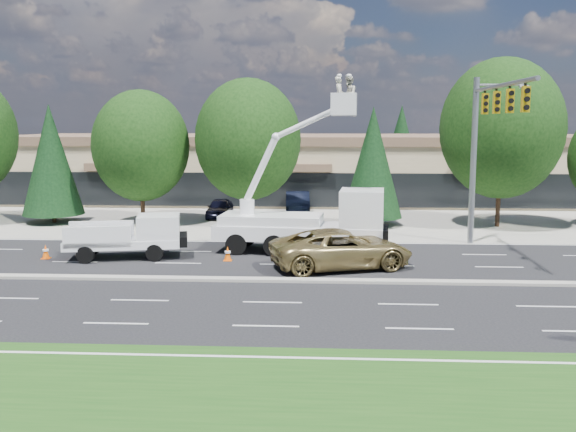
# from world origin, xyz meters

# --- Properties ---
(ground) EXTENTS (140.00, 140.00, 0.00)m
(ground) POSITION_xyz_m (0.00, 0.00, 0.00)
(ground) COLOR black
(ground) RESTS_ON ground
(concrete_apron) EXTENTS (140.00, 22.00, 0.01)m
(concrete_apron) POSITION_xyz_m (0.00, 20.00, 0.01)
(concrete_apron) COLOR gray
(concrete_apron) RESTS_ON ground
(grass_verge) EXTENTS (140.00, 10.00, 0.01)m
(grass_verge) POSITION_xyz_m (0.00, -13.00, 0.01)
(grass_verge) COLOR #194413
(grass_verge) RESTS_ON ground
(road_median) EXTENTS (120.00, 0.55, 0.12)m
(road_median) POSITION_xyz_m (0.00, 0.00, 0.06)
(road_median) COLOR gray
(road_median) RESTS_ON ground
(strip_mall) EXTENTS (50.40, 15.40, 5.50)m
(strip_mall) POSITION_xyz_m (0.00, 29.97, 2.83)
(strip_mall) COLOR tan
(strip_mall) RESTS_ON ground
(tree_front_b) EXTENTS (3.96, 3.96, 7.81)m
(tree_front_b) POSITION_xyz_m (-16.00, 15.00, 4.19)
(tree_front_b) COLOR #332114
(tree_front_b) RESTS_ON ground
(tree_front_c) EXTENTS (6.29, 6.29, 8.72)m
(tree_front_c) POSITION_xyz_m (-10.00, 15.00, 5.10)
(tree_front_c) COLOR #332114
(tree_front_c) RESTS_ON ground
(tree_front_d) EXTENTS (6.80, 6.80, 9.44)m
(tree_front_d) POSITION_xyz_m (-3.00, 15.00, 5.52)
(tree_front_d) COLOR #332114
(tree_front_d) RESTS_ON ground
(tree_front_e) EXTENTS (3.86, 3.86, 7.61)m
(tree_front_e) POSITION_xyz_m (5.00, 15.00, 4.08)
(tree_front_e) COLOR #332114
(tree_front_e) RESTS_ON ground
(tree_front_f) EXTENTS (7.68, 7.68, 10.65)m
(tree_front_f) POSITION_xyz_m (13.00, 15.00, 6.23)
(tree_front_f) COLOR #332114
(tree_front_f) RESTS_ON ground
(tree_back_a) EXTENTS (4.43, 4.43, 8.73)m
(tree_back_a) POSITION_xyz_m (-18.00, 42.00, 4.68)
(tree_back_a) COLOR #332114
(tree_back_a) RESTS_ON ground
(tree_back_b) EXTENTS (5.52, 5.52, 10.88)m
(tree_back_b) POSITION_xyz_m (-4.00, 42.00, 5.83)
(tree_back_b) COLOR #332114
(tree_back_b) RESTS_ON ground
(tree_back_c) EXTENTS (4.26, 4.26, 8.40)m
(tree_back_c) POSITION_xyz_m (10.00, 42.00, 4.51)
(tree_back_c) COLOR #332114
(tree_back_c) RESTS_ON ground
(tree_back_d) EXTENTS (5.56, 5.56, 10.97)m
(tree_back_d) POSITION_xyz_m (22.00, 42.00, 5.88)
(tree_back_d) COLOR #332114
(tree_back_d) RESTS_ON ground
(signal_mast) EXTENTS (2.76, 10.16, 9.00)m
(signal_mast) POSITION_xyz_m (10.03, 7.04, 6.06)
(signal_mast) COLOR gray
(signal_mast) RESTS_ON ground
(utility_pickup) EXTENTS (5.79, 3.08, 2.11)m
(utility_pickup) POSITION_xyz_m (-7.53, 4.28, 0.87)
(utility_pickup) COLOR white
(utility_pickup) RESTS_ON ground
(bucket_truck) EXTENTS (8.79, 3.46, 8.98)m
(bucket_truck) POSITION_xyz_m (1.34, 6.13, 1.92)
(bucket_truck) COLOR white
(bucket_truck) RESTS_ON ground
(traffic_cone_a) EXTENTS (0.40, 0.40, 0.70)m
(traffic_cone_a) POSITION_xyz_m (-11.72, 3.90, 0.34)
(traffic_cone_a) COLOR #FF5F08
(traffic_cone_a) RESTS_ON ground
(traffic_cone_b) EXTENTS (0.40, 0.40, 0.70)m
(traffic_cone_b) POSITION_xyz_m (-2.73, 3.94, 0.34)
(traffic_cone_b) COLOR #FF5F08
(traffic_cone_b) RESTS_ON ground
(traffic_cone_c) EXTENTS (0.40, 0.40, 0.70)m
(traffic_cone_c) POSITION_xyz_m (1.61, 4.02, 0.34)
(traffic_cone_c) COLOR #FF5F08
(traffic_cone_c) RESTS_ON ground
(minivan) EXTENTS (7.10, 4.86, 1.80)m
(minivan) POSITION_xyz_m (2.71, 2.64, 0.90)
(minivan) COLOR olive
(minivan) RESTS_ON ground
(parked_car_west) EXTENTS (1.59, 3.94, 1.34)m
(parked_car_west) POSITION_xyz_m (-5.37, 17.92, 0.67)
(parked_car_west) COLOR black
(parked_car_west) RESTS_ON ground
(parked_car_east) EXTENTS (1.94, 4.94, 1.60)m
(parked_car_east) POSITION_xyz_m (0.00, 20.19, 0.80)
(parked_car_east) COLOR black
(parked_car_east) RESTS_ON ground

